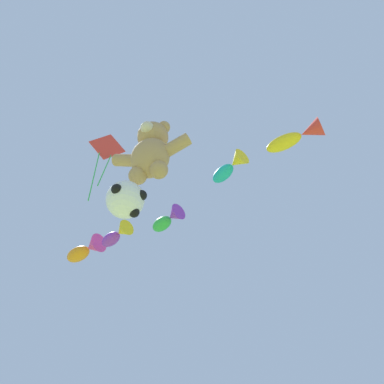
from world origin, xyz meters
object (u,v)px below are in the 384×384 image
fish_kite_emerald (168,219)px  diamond_kite (106,151)px  teddy_bear_kite (151,151)px  fish_kite_goldfin (297,137)px  fish_kite_teal (230,167)px  fish_kite_violet (117,235)px  fish_kite_tangerine (86,250)px  soccer_ball_kite (126,200)px

fish_kite_emerald → diamond_kite: (-0.62, -3.82, -0.12)m
teddy_bear_kite → fish_kite_goldfin: size_ratio=1.10×
fish_kite_teal → fish_kite_emerald: fish_kite_teal is taller
fish_kite_violet → diamond_kite: 5.05m
teddy_bear_kite → fish_kite_tangerine: fish_kite_tangerine is taller
diamond_kite → fish_kite_violet: bearing=114.7°
fish_kite_goldfin → diamond_kite: 6.43m
fish_kite_emerald → teddy_bear_kite: bearing=-71.9°
fish_kite_emerald → fish_kite_goldfin: bearing=-17.6°
fish_kite_goldfin → diamond_kite: size_ratio=0.66×
fish_kite_goldfin → fish_kite_violet: (-8.12, 2.43, -0.08)m
soccer_ball_kite → diamond_kite: diamond_kite is taller
teddy_bear_kite → fish_kite_emerald: 5.31m
fish_kite_goldfin → fish_kite_tangerine: fish_kite_tangerine is taller
soccer_ball_kite → fish_kite_violet: fish_kite_violet is taller
fish_kite_teal → fish_kite_violet: fish_kite_teal is taller
fish_kite_teal → fish_kite_emerald: (-2.85, 0.99, -0.90)m
fish_kite_emerald → fish_kite_violet: (-2.71, 0.72, 0.57)m
soccer_ball_kite → fish_kite_teal: (1.72, 3.79, 4.82)m
fish_kite_tangerine → soccer_ball_kite: bearing=-46.9°
teddy_bear_kite → fish_kite_tangerine: (-6.30, 6.16, 3.00)m
fish_kite_goldfin → fish_kite_teal: bearing=164.2°
soccer_ball_kite → fish_kite_tangerine: fish_kite_tangerine is taller
teddy_bear_kite → fish_kite_teal: 4.91m
fish_kite_teal → soccer_ball_kite: bearing=-114.4°
teddy_bear_kite → fish_kite_emerald: (-1.52, 4.64, 2.10)m
soccer_ball_kite → diamond_kite: 4.29m
fish_kite_goldfin → fish_kite_emerald: bearing=162.4°
teddy_bear_kite → fish_kite_violet: (-4.23, 5.36, 2.67)m
fish_kite_emerald → fish_kite_tangerine: bearing=162.3°
soccer_ball_kite → fish_kite_goldfin: bearing=35.6°
fish_kite_emerald → diamond_kite: diamond_kite is taller
soccer_ball_kite → diamond_kite: (-1.75, 0.96, 3.80)m
fish_kite_teal → fish_kite_emerald: size_ratio=1.05×
fish_kite_emerald → fish_kite_violet: 2.86m
fish_kite_goldfin → fish_kite_teal: (-2.56, 0.72, 0.25)m
soccer_ball_kite → fish_kite_emerald: 6.29m
fish_kite_teal → fish_kite_violet: (-5.56, 1.71, -0.33)m
teddy_bear_kite → fish_kite_emerald: bearing=108.1°
teddy_bear_kite → diamond_kite: diamond_kite is taller
teddy_bear_kite → diamond_kite: size_ratio=0.72×
fish_kite_goldfin → fish_kite_emerald: fish_kite_goldfin is taller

